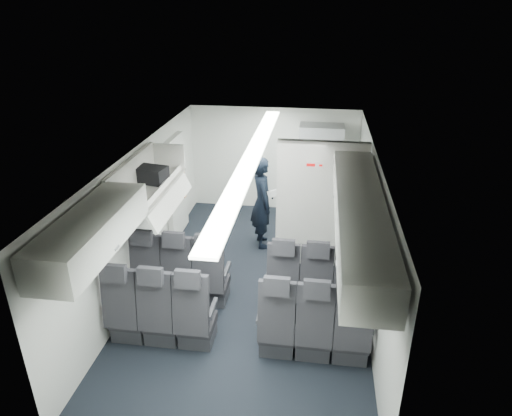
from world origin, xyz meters
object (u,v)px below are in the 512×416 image
(flight_attendant, at_px, (262,202))
(carry_on_bag, at_px, (152,175))
(seat_row_front, at_px, (247,282))
(boarding_door, at_px, (176,187))
(seat_row_mid, at_px, (236,323))
(galley_unit, at_px, (319,172))

(flight_attendant, height_order, carry_on_bag, carry_on_bag)
(seat_row_front, bearing_deg, flight_attendant, 90.69)
(boarding_door, distance_m, flight_attendant, 1.63)
(seat_row_mid, bearing_deg, carry_on_bag, 136.51)
(seat_row_mid, relative_size, boarding_door, 1.79)
(seat_row_mid, height_order, galley_unit, galley_unit)
(seat_row_front, distance_m, carry_on_bag, 2.05)
(seat_row_mid, height_order, flight_attendant, flight_attendant)
(galley_unit, xyz_separation_m, flight_attendant, (-0.97, -1.37, -0.12))
(seat_row_mid, xyz_separation_m, boarding_door, (-1.64, 2.99, 0.55))
(boarding_door, xyz_separation_m, flight_attendant, (1.62, -0.20, -0.12))
(seat_row_front, bearing_deg, seat_row_mid, -90.00)
(seat_row_front, bearing_deg, galley_unit, 73.72)
(seat_row_mid, distance_m, boarding_door, 3.45)
(boarding_door, bearing_deg, seat_row_front, -51.84)
(seat_row_front, xyz_separation_m, galley_unit, (0.95, 3.25, 0.55))
(seat_row_mid, relative_size, flight_attendant, 2.00)
(seat_row_front, xyz_separation_m, boarding_door, (-1.64, 2.09, 0.55))
(seat_row_front, relative_size, seat_row_mid, 1.00)
(seat_row_mid, relative_size, carry_on_bag, 7.97)
(boarding_door, distance_m, carry_on_bag, 1.82)
(seat_row_front, height_order, boarding_door, boarding_door)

